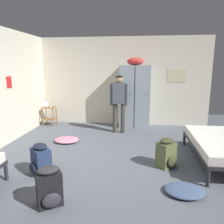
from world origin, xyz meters
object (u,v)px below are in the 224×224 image
Objects in this scene: shelf_unit at (49,114)px; backpack_navy at (40,160)px; bed_right at (218,144)px; locker_bank at (135,95)px; clothes_pile_denim at (185,190)px; person_traveler at (119,99)px; water_bottle at (47,104)px; backpack_olive at (167,153)px; clothes_pile_pink at (67,140)px; lotion_bottle at (50,106)px; backpack_black at (49,187)px.

shelf_unit is 3.30m from backpack_navy.
shelf_unit reaches higher than bed_right.
clothes_pile_denim is at bearing -76.80° from locker_bank.
water_bottle is (-2.33, 0.55, -0.29)m from person_traveler.
clothes_pile_denim is (3.49, -3.39, -0.30)m from shelf_unit.
backpack_olive is (0.66, -2.67, -0.71)m from locker_bank.
water_bottle is (-0.08, 0.02, 0.33)m from shelf_unit.
water_bottle is at bearing 127.14° from clothes_pile_pink.
water_bottle is at bearing 152.64° from bed_right.
lotion_bottle reaches higher than shelf_unit.
lotion_bottle is at bearing 152.45° from bed_right.
bed_right is at bearing -13.43° from clothes_pile_pink.
person_traveler is 11.96× the size of lotion_bottle.
clothes_pile_denim is at bearing -38.31° from clothes_pile_pink.
backpack_olive is 0.91m from clothes_pile_denim.
backpack_navy is (1.14, -3.10, -0.09)m from shelf_unit.
person_traveler is (2.25, -0.53, 0.61)m from shelf_unit.
clothes_pile_pink is (-1.61, -1.61, -0.92)m from locker_bank.
backpack_olive is at bearing 14.59° from backpack_navy.
water_bottle is at bearing 143.11° from backpack_olive.
backpack_olive is 2.52m from clothes_pile_pink.
locker_bank is at bearing 103.91° from backpack_olive.
backpack_navy is 0.95× the size of clothes_pile_denim.
locker_bank is 3.57× the size of clothes_pile_denim.
shelf_unit is 4.28× the size of lotion_bottle.
clothes_pile_denim is at bearing 15.10° from backpack_black.
backpack_navy is at bearing 172.76° from clothes_pile_denim.
bed_right is at bearing -27.55° from lotion_bottle.
lotion_bottle reaches higher than backpack_black.
shelf_unit is 0.95× the size of clothes_pile_pink.
shelf_unit reaches higher than backpack_black.
lotion_bottle is (-4.22, 2.20, 0.25)m from bed_right.
locker_bank is 2.62m from lotion_bottle.
person_traveler is 2.75× the size of clothes_pile_denim.
backpack_navy is 2.37m from clothes_pile_denim.
lotion_bottle is (0.07, -0.04, 0.28)m from shelf_unit.
backpack_olive is at bearing -61.85° from person_traveler.
clothes_pile_pink is at bearing 141.69° from clothes_pile_denim.
backpack_olive is at bearing -76.09° from locker_bank.
locker_bank is 15.55× the size of lotion_bottle.
person_traveler is at bearing -121.53° from locker_bank.
backpack_navy is (-3.15, -0.85, -0.12)m from bed_right.
person_traveler is (-2.05, 1.72, 0.58)m from bed_right.
person_traveler reaches higher than backpack_black.
backpack_olive is (3.32, -2.53, -0.09)m from shelf_unit.
shelf_unit is 0.34m from water_bottle.
bed_right is 4.77m from lotion_bottle.
person_traveler is at bearing 140.03° from bed_right.
water_bottle is at bearing 158.20° from lotion_bottle.
lotion_bottle is 0.24× the size of backpack_navy.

